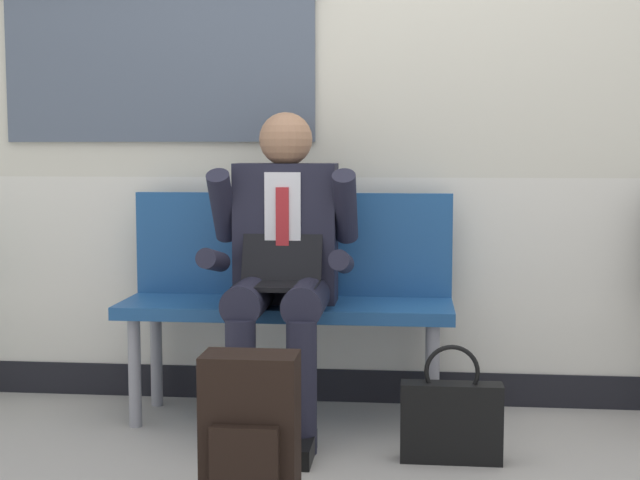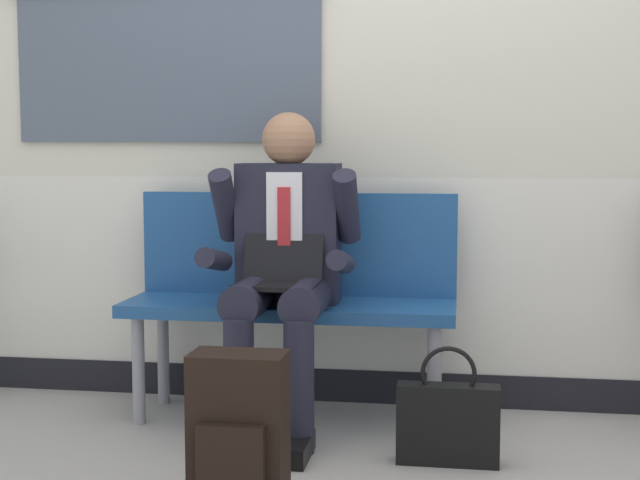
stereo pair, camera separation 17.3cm
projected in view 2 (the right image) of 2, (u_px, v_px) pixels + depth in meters
ground_plane at (355, 455)px, 3.22m from camera, size 18.00×18.00×0.00m
station_wall at (372, 63)px, 3.81m from camera, size 5.19×0.17×2.90m
bench_with_person at (293, 285)px, 3.67m from camera, size 1.32×0.42×0.91m
person_seated at (283, 262)px, 3.47m from camera, size 0.57×0.70×1.23m
backpack at (238, 434)px, 2.72m from camera, size 0.29×0.20×0.48m
handbag at (448, 421)px, 3.12m from camera, size 0.35×0.09×0.41m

